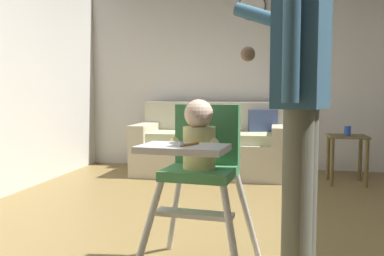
{
  "coord_description": "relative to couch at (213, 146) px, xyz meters",
  "views": [
    {
      "loc": [
        0.31,
        -2.43,
        0.96
      ],
      "look_at": [
        -0.15,
        -0.16,
        0.77
      ],
      "focal_mm": 38.97,
      "sensor_mm": 36.0,
      "label": 1
    }
  ],
  "objects": [
    {
      "name": "sippy_cup",
      "position": [
        1.49,
        -0.26,
        0.24
      ],
      "size": [
        0.07,
        0.07,
        0.1
      ],
      "primitive_type": "cylinder",
      "color": "#284CB7",
      "rests_on": "side_table"
    },
    {
      "name": "side_table",
      "position": [
        1.49,
        -0.26,
        0.05
      ],
      "size": [
        0.4,
        0.4,
        0.52
      ],
      "color": "brown",
      "rests_on": "ground"
    },
    {
      "name": "adult_standing",
      "position": [
        0.85,
        -2.91,
        0.61
      ],
      "size": [
        0.5,
        0.58,
        1.66
      ],
      "rotation": [
        0.0,
        0.0,
        2.89
      ],
      "color": "#67695A",
      "rests_on": "ground"
    },
    {
      "name": "couch",
      "position": [
        0.0,
        0.0,
        0.0
      ],
      "size": [
        1.81,
        0.86,
        0.86
      ],
      "rotation": [
        0.0,
        0.0,
        -1.57
      ],
      "color": "#BDB49B",
      "rests_on": "ground"
    },
    {
      "name": "wall_far",
      "position": [
        0.43,
        0.52,
        1.0
      ],
      "size": [
        5.13,
        0.06,
        2.66
      ],
      "primitive_type": "cube",
      "color": "silver",
      "rests_on": "ground"
    },
    {
      "name": "wall_clock",
      "position": [
        0.42,
        0.48,
        1.73
      ],
      "size": [
        0.34,
        0.04,
        0.34
      ],
      "color": "white"
    },
    {
      "name": "high_chair",
      "position": [
        0.35,
        -2.78,
        0.31
      ],
      "size": [
        0.66,
        0.77,
        0.94
      ],
      "rotation": [
        0.0,
        0.0,
        -1.66
      ],
      "color": "silver",
      "rests_on": "ground"
    }
  ]
}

